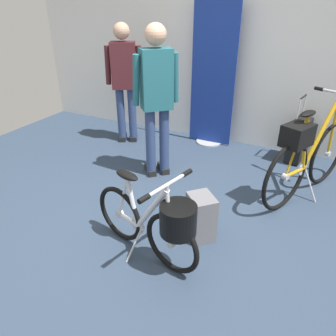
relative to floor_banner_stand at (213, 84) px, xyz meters
name	(u,v)px	position (x,y,z in m)	size (l,w,h in m)	color
ground_plane	(155,233)	(0.27, -2.14, -0.84)	(6.42, 6.42, 0.00)	#2D3D51
back_wall	(242,37)	(0.27, 0.24, 0.57)	(6.42, 0.10, 2.83)	white
floor_banner_stand	(213,84)	(0.00, 0.00, 0.00)	(0.60, 0.36, 1.85)	#B7B7BC
folding_bike_foreground	(156,222)	(0.43, -2.42, -0.47)	(1.04, 0.52, 0.75)	black
display_bike_left	(307,156)	(1.33, -0.94, -0.37)	(0.72, 1.39, 1.05)	black
visitor_near_wall	(124,78)	(-1.09, -0.46, 0.07)	(0.48, 0.37, 1.59)	navy
visitor_browsing	(157,95)	(-0.23, -1.16, 0.10)	(0.41, 0.40, 1.65)	navy
rolling_suitcase	(299,140)	(1.19, -0.06, -0.56)	(0.24, 0.39, 0.83)	black
backpack_on_floor	(200,217)	(0.63, -2.00, -0.64)	(0.31, 0.31, 0.41)	slate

